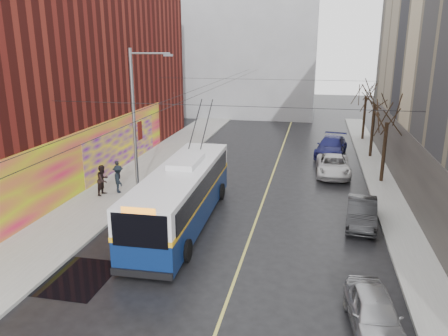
{
  "coord_description": "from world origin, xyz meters",
  "views": [
    {
      "loc": [
        4.33,
        -14.21,
        9.26
      ],
      "look_at": [
        -0.56,
        8.98,
        2.46
      ],
      "focal_mm": 35.0,
      "sensor_mm": 36.0,
      "label": 1
    }
  ],
  "objects_px": {
    "tree_far": "(367,88)",
    "tree_mid": "(376,95)",
    "trolleybus": "(182,194)",
    "parked_car_a": "(374,313)",
    "parked_car_b": "(362,212)",
    "pedestrian_c": "(118,179)",
    "tree_near": "(388,111)",
    "parked_car_c": "(333,165)",
    "streetlight_pole": "(136,120)",
    "pedestrian_b": "(103,180)",
    "following_car": "(206,154)",
    "parked_car_d": "(331,146)",
    "pedestrian_a": "(118,172)"
  },
  "relations": [
    {
      "from": "tree_near",
      "to": "trolleybus",
      "type": "xyz_separation_m",
      "value": [
        -11.28,
        -9.53,
        -3.35
      ]
    },
    {
      "from": "tree_mid",
      "to": "parked_car_d",
      "type": "height_order",
      "value": "tree_mid"
    },
    {
      "from": "tree_mid",
      "to": "parked_car_b",
      "type": "xyz_separation_m",
      "value": [
        -2.0,
        -14.8,
        -4.56
      ]
    },
    {
      "from": "parked_car_b",
      "to": "pedestrian_a",
      "type": "relative_size",
      "value": 2.68
    },
    {
      "from": "tree_mid",
      "to": "pedestrian_c",
      "type": "bearing_deg",
      "value": -141.96
    },
    {
      "from": "tree_mid",
      "to": "trolleybus",
      "type": "bearing_deg",
      "value": -124.31
    },
    {
      "from": "parked_car_d",
      "to": "pedestrian_b",
      "type": "distance_m",
      "value": 19.63
    },
    {
      "from": "trolleybus",
      "to": "parked_car_d",
      "type": "xyz_separation_m",
      "value": [
        8.08,
        16.59,
        -0.83
      ]
    },
    {
      "from": "streetlight_pole",
      "to": "parked_car_c",
      "type": "bearing_deg",
      "value": 31.31
    },
    {
      "from": "trolleybus",
      "to": "pedestrian_c",
      "type": "relative_size",
      "value": 7.01
    },
    {
      "from": "parked_car_a",
      "to": "pedestrian_a",
      "type": "distance_m",
      "value": 19.57
    },
    {
      "from": "following_car",
      "to": "pedestrian_b",
      "type": "height_order",
      "value": "pedestrian_b"
    },
    {
      "from": "parked_car_a",
      "to": "pedestrian_c",
      "type": "bearing_deg",
      "value": 136.52
    },
    {
      "from": "following_car",
      "to": "pedestrian_c",
      "type": "height_order",
      "value": "pedestrian_c"
    },
    {
      "from": "tree_far",
      "to": "pedestrian_c",
      "type": "height_order",
      "value": "tree_far"
    },
    {
      "from": "parked_car_b",
      "to": "streetlight_pole",
      "type": "bearing_deg",
      "value": 177.21
    },
    {
      "from": "parked_car_c",
      "to": "parked_car_a",
      "type": "bearing_deg",
      "value": -88.32
    },
    {
      "from": "trolleybus",
      "to": "parked_car_a",
      "type": "relative_size",
      "value": 3.16
    },
    {
      "from": "parked_car_b",
      "to": "following_car",
      "type": "relative_size",
      "value": 0.89
    },
    {
      "from": "streetlight_pole",
      "to": "pedestrian_b",
      "type": "xyz_separation_m",
      "value": [
        -2.19,
        -0.57,
        -3.74
      ]
    },
    {
      "from": "parked_car_c",
      "to": "pedestrian_c",
      "type": "height_order",
      "value": "pedestrian_c"
    },
    {
      "from": "tree_far",
      "to": "tree_mid",
      "type": "bearing_deg",
      "value": -90.0
    },
    {
      "from": "tree_near",
      "to": "parked_car_b",
      "type": "distance_m",
      "value": 9.12
    },
    {
      "from": "tree_far",
      "to": "pedestrian_c",
      "type": "bearing_deg",
      "value": -129.7
    },
    {
      "from": "tree_near",
      "to": "parked_car_a",
      "type": "xyz_separation_m",
      "value": [
        -2.39,
        -16.91,
        -4.3
      ]
    },
    {
      "from": "pedestrian_b",
      "to": "parked_car_c",
      "type": "bearing_deg",
      "value": -52.2
    },
    {
      "from": "parked_car_b",
      "to": "tree_near",
      "type": "bearing_deg",
      "value": 80.63
    },
    {
      "from": "parked_car_a",
      "to": "pedestrian_b",
      "type": "height_order",
      "value": "pedestrian_b"
    },
    {
      "from": "streetlight_pole",
      "to": "parked_car_d",
      "type": "relative_size",
      "value": 1.63
    },
    {
      "from": "parked_car_c",
      "to": "pedestrian_a",
      "type": "bearing_deg",
      "value": -159.37
    },
    {
      "from": "parked_car_c",
      "to": "pedestrian_b",
      "type": "relative_size",
      "value": 2.66
    },
    {
      "from": "trolleybus",
      "to": "parked_car_a",
      "type": "bearing_deg",
      "value": -41.11
    },
    {
      "from": "parked_car_a",
      "to": "following_car",
      "type": "bearing_deg",
      "value": 113.01
    },
    {
      "from": "parked_car_b",
      "to": "following_car",
      "type": "distance_m",
      "value": 14.92
    },
    {
      "from": "tree_far",
      "to": "parked_car_a",
      "type": "relative_size",
      "value": 1.67
    },
    {
      "from": "parked_car_d",
      "to": "streetlight_pole",
      "type": "bearing_deg",
      "value": -123.11
    },
    {
      "from": "streetlight_pole",
      "to": "tree_mid",
      "type": "height_order",
      "value": "streetlight_pole"
    },
    {
      "from": "tree_mid",
      "to": "parked_car_d",
      "type": "bearing_deg",
      "value": 178.93
    },
    {
      "from": "tree_near",
      "to": "parked_car_c",
      "type": "distance_m",
      "value": 5.48
    },
    {
      "from": "tree_far",
      "to": "following_car",
      "type": "bearing_deg",
      "value": -137.97
    },
    {
      "from": "parked_car_a",
      "to": "pedestrian_b",
      "type": "xyz_separation_m",
      "value": [
        -14.93,
        10.34,
        0.43
      ]
    },
    {
      "from": "pedestrian_b",
      "to": "pedestrian_a",
      "type": "bearing_deg",
      "value": 10.18
    },
    {
      "from": "trolleybus",
      "to": "parked_car_c",
      "type": "distance_m",
      "value": 13.52
    },
    {
      "from": "trolleybus",
      "to": "following_car",
      "type": "height_order",
      "value": "trolleybus"
    },
    {
      "from": "tree_near",
      "to": "parked_car_c",
      "type": "bearing_deg",
      "value": 158.46
    },
    {
      "from": "tree_near",
      "to": "parked_car_d",
      "type": "xyz_separation_m",
      "value": [
        -3.2,
        7.06,
        -4.17
      ]
    },
    {
      "from": "parked_car_b",
      "to": "parked_car_d",
      "type": "relative_size",
      "value": 0.77
    },
    {
      "from": "streetlight_pole",
      "to": "parked_car_d",
      "type": "xyz_separation_m",
      "value": [
        11.94,
        13.06,
        -4.05
      ]
    },
    {
      "from": "parked_car_b",
      "to": "pedestrian_c",
      "type": "bearing_deg",
      "value": 177.86
    },
    {
      "from": "tree_mid",
      "to": "streetlight_pole",
      "type": "bearing_deg",
      "value": -139.35
    }
  ]
}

